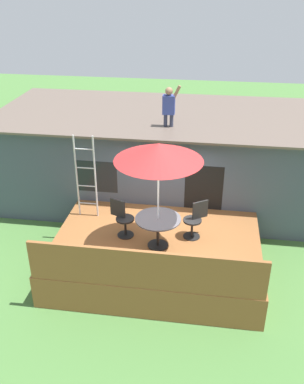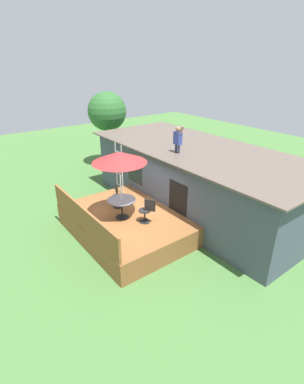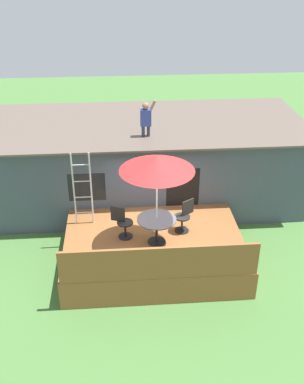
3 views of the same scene
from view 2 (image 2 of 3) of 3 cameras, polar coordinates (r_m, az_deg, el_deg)
name	(u,v)px [view 2 (image 2 of 3)]	position (r m, az deg, el deg)	size (l,w,h in m)	color
ground_plane	(129,232)	(11.60, -4.56, -7.84)	(40.00, 40.00, 0.00)	#477538
house	(196,178)	(13.01, 8.64, 2.62)	(10.50, 4.50, 2.78)	#424C5B
deck	(128,224)	(11.39, -4.63, -6.15)	(4.88, 3.69, 0.80)	brown
deck_railing	(83,219)	(10.25, -13.27, -5.05)	(4.78, 0.08, 0.90)	brown
patio_table	(122,203)	(10.73, -5.94, -2.23)	(1.04, 1.04, 0.74)	black
patio_umbrella	(119,157)	(10.06, -6.37, 6.74)	(1.90, 1.90, 2.54)	silver
step_ladder	(119,169)	(12.62, -6.42, 4.51)	(0.52, 0.04, 2.20)	silver
person_figure	(178,138)	(11.63, 5.07, 10.48)	(0.47, 0.20, 1.11)	#33384C
patio_chair_left	(117,196)	(11.65, -6.77, -0.72)	(0.60, 0.44, 0.92)	black
patio_chair_right	(147,211)	(10.45, -1.06, -3.68)	(0.57, 0.46, 0.92)	black
backyard_tree	(107,112)	(18.17, -8.74, 15.10)	(2.28, 2.28, 4.46)	brown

